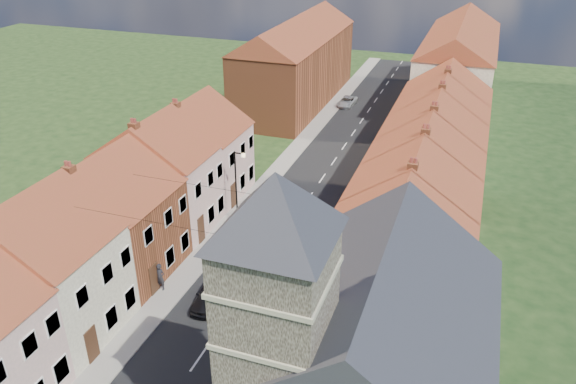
{
  "coord_description": "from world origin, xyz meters",
  "views": [
    {
      "loc": [
        12.27,
        -14.11,
        22.16
      ],
      "look_at": [
        0.23,
        20.02,
        3.5
      ],
      "focal_mm": 35.0,
      "sensor_mm": 36.0,
      "label": 1
    }
  ],
  "objects_px": {
    "car_mid": "(243,224)",
    "pedestrian_left_b": "(160,277)",
    "car_near": "(211,294)",
    "pedestrian_right": "(324,246)",
    "car_distant": "(347,101)",
    "church": "(363,351)",
    "lamppost": "(237,183)"
  },
  "relations": [
    {
      "from": "car_near",
      "to": "car_mid",
      "type": "bearing_deg",
      "value": 95.72
    },
    {
      "from": "pedestrian_left_b",
      "to": "pedestrian_right",
      "type": "bearing_deg",
      "value": 37.87
    },
    {
      "from": "lamppost",
      "to": "car_near",
      "type": "height_order",
      "value": "lamppost"
    },
    {
      "from": "car_distant",
      "to": "pedestrian_left_b",
      "type": "height_order",
      "value": "pedestrian_left_b"
    },
    {
      "from": "car_near",
      "to": "car_mid",
      "type": "distance_m",
      "value": 8.72
    },
    {
      "from": "lamppost",
      "to": "pedestrian_left_b",
      "type": "relative_size",
      "value": 3.21
    },
    {
      "from": "church",
      "to": "car_mid",
      "type": "distance_m",
      "value": 20.85
    },
    {
      "from": "car_near",
      "to": "pedestrian_left_b",
      "type": "height_order",
      "value": "pedestrian_left_b"
    },
    {
      "from": "lamppost",
      "to": "car_mid",
      "type": "distance_m",
      "value": 3.12
    },
    {
      "from": "lamppost",
      "to": "car_near",
      "type": "distance_m",
      "value": 10.06
    },
    {
      "from": "car_mid",
      "to": "car_distant",
      "type": "bearing_deg",
      "value": 79.21
    },
    {
      "from": "church",
      "to": "car_mid",
      "type": "relative_size",
      "value": 4.08
    },
    {
      "from": "car_near",
      "to": "pedestrian_left_b",
      "type": "distance_m",
      "value": 3.62
    },
    {
      "from": "church",
      "to": "pedestrian_right",
      "type": "height_order",
      "value": "church"
    },
    {
      "from": "car_mid",
      "to": "pedestrian_right",
      "type": "bearing_deg",
      "value": -23.42
    },
    {
      "from": "church",
      "to": "lamppost",
      "type": "distance_m",
      "value": 21.38
    },
    {
      "from": "car_mid",
      "to": "pedestrian_right",
      "type": "distance_m",
      "value": 6.97
    },
    {
      "from": "car_near",
      "to": "pedestrian_left_b",
      "type": "bearing_deg",
      "value": 174.78
    },
    {
      "from": "car_near",
      "to": "pedestrian_right",
      "type": "height_order",
      "value": "pedestrian_right"
    },
    {
      "from": "car_mid",
      "to": "pedestrian_right",
      "type": "xyz_separation_m",
      "value": [
        6.78,
        -1.56,
        0.39
      ]
    },
    {
      "from": "car_distant",
      "to": "pedestrian_right",
      "type": "height_order",
      "value": "pedestrian_right"
    },
    {
      "from": "lamppost",
      "to": "car_distant",
      "type": "height_order",
      "value": "lamppost"
    },
    {
      "from": "lamppost",
      "to": "pedestrian_left_b",
      "type": "distance_m",
      "value": 9.74
    },
    {
      "from": "lamppost",
      "to": "pedestrian_right",
      "type": "bearing_deg",
      "value": -17.33
    },
    {
      "from": "lamppost",
      "to": "car_distant",
      "type": "bearing_deg",
      "value": 88.33
    },
    {
      "from": "car_mid",
      "to": "pedestrian_left_b",
      "type": "distance_m",
      "value": 8.79
    },
    {
      "from": "lamppost",
      "to": "pedestrian_right",
      "type": "height_order",
      "value": "lamppost"
    },
    {
      "from": "church",
      "to": "car_distant",
      "type": "relative_size",
      "value": 3.93
    },
    {
      "from": "lamppost",
      "to": "pedestrian_right",
      "type": "distance_m",
      "value": 8.27
    },
    {
      "from": "car_near",
      "to": "pedestrian_right",
      "type": "xyz_separation_m",
      "value": [
        5.2,
        7.02,
        0.33
      ]
    },
    {
      "from": "car_near",
      "to": "car_mid",
      "type": "height_order",
      "value": "car_near"
    },
    {
      "from": "car_near",
      "to": "car_distant",
      "type": "relative_size",
      "value": 1.01
    }
  ]
}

